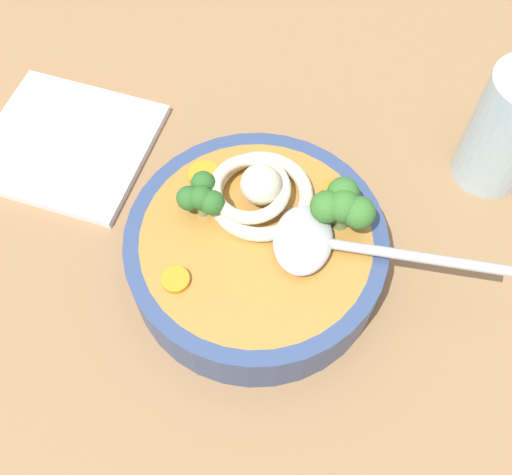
% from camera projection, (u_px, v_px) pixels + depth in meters
% --- Properties ---
extents(table_slab, '(1.23, 1.23, 0.04)m').
position_uv_depth(table_slab, '(251.00, 241.00, 0.53)').
color(table_slab, '#936D47').
rests_on(table_slab, ground).
extents(soup_bowl, '(0.20, 0.20, 0.05)m').
position_uv_depth(soup_bowl, '(256.00, 252.00, 0.48)').
color(soup_bowl, '#334775').
rests_on(soup_bowl, table_slab).
extents(noodle_pile, '(0.09, 0.09, 0.04)m').
position_uv_depth(noodle_pile, '(259.00, 193.00, 0.46)').
color(noodle_pile, beige).
rests_on(noodle_pile, soup_bowl).
extents(soup_spoon, '(0.17, 0.06, 0.02)m').
position_uv_depth(soup_spoon, '(322.00, 242.00, 0.45)').
color(soup_spoon, '#B7B7BC').
rests_on(soup_spoon, soup_bowl).
extents(broccoli_floret_center, '(0.04, 0.03, 0.03)m').
position_uv_depth(broccoli_floret_center, '(201.00, 197.00, 0.45)').
color(broccoli_floret_center, '#7A9E60').
rests_on(broccoli_floret_center, soup_bowl).
extents(broccoli_floret_beside_chili, '(0.05, 0.04, 0.04)m').
position_uv_depth(broccoli_floret_beside_chili, '(343.00, 205.00, 0.44)').
color(broccoli_floret_beside_chili, '#7A9E60').
rests_on(broccoli_floret_beside_chili, soup_bowl).
extents(carrot_slice_near_spoon, '(0.03, 0.03, 0.01)m').
position_uv_depth(carrot_slice_near_spoon, '(205.00, 176.00, 0.48)').
color(carrot_slice_near_spoon, orange).
rests_on(carrot_slice_near_spoon, soup_bowl).
extents(carrot_slice_left, '(0.02, 0.02, 0.00)m').
position_uv_depth(carrot_slice_left, '(176.00, 280.00, 0.44)').
color(carrot_slice_left, orange).
rests_on(carrot_slice_left, soup_bowl).
extents(carrot_slice_extra_a, '(0.02, 0.02, 0.01)m').
position_uv_depth(carrot_slice_extra_a, '(335.00, 193.00, 0.47)').
color(carrot_slice_extra_a, orange).
rests_on(carrot_slice_extra_a, soup_bowl).
extents(drinking_glass, '(0.06, 0.06, 0.11)m').
position_uv_depth(drinking_glass, '(508.00, 130.00, 0.50)').
color(drinking_glass, silver).
rests_on(drinking_glass, table_slab).
extents(folded_napkin, '(0.18, 0.17, 0.01)m').
position_uv_depth(folded_napkin, '(67.00, 144.00, 0.56)').
color(folded_napkin, white).
rests_on(folded_napkin, table_slab).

